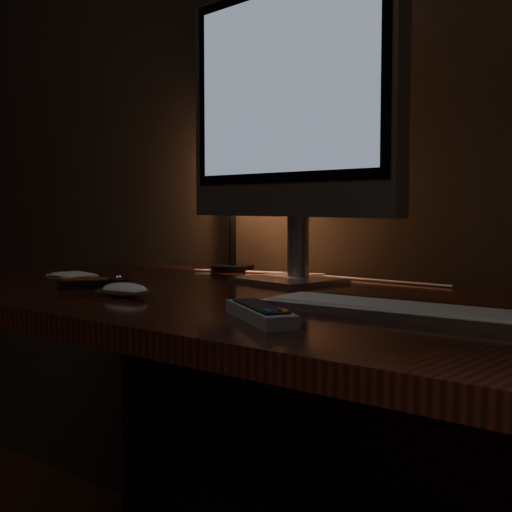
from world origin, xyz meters
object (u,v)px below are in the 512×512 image
Objects in this scene: mouse at (125,292)px; desk_lamp at (231,171)px; tv_remote at (260,313)px; monitor at (288,105)px; keyboard at (394,309)px; media_remote at (94,283)px; desk at (288,359)px.

desk_lamp is at bearing 98.04° from mouse.
monitor is at bearing 154.72° from tv_remote.
keyboard is 0.65m from media_remote.
monitor reaches higher than keyboard.
monitor is 4.52× the size of media_remote.
tv_remote is (0.29, -0.44, -0.37)m from monitor.
monitor is 1.49× the size of keyboard.
monitor is 3.38× the size of tv_remote.
desk is 2.45× the size of monitor.
media_remote reaches higher than keyboard.
tv_remote reaches higher than keyboard.
desk_lamp is at bearing 37.72° from media_remote.
desk_lamp is (-0.52, 0.51, 0.24)m from tv_remote.
desk_lamp is at bearing 170.95° from monitor.
monitor is at bearing -29.18° from desk_lamp.
tv_remote is (0.36, -0.05, 0.00)m from mouse.
mouse is 0.37m from tv_remote.
desk_lamp is (-0.16, 0.47, 0.24)m from mouse.
media_remote is 0.48m from desk_lamp.
media_remote is at bearing -158.79° from tv_remote.
desk is at bearing 39.85° from mouse.
desk is 0.55m from monitor.
desk is 0.34m from keyboard.
keyboard is (0.29, -0.11, 0.14)m from desk.
media_remote is (-0.36, -0.19, 0.14)m from desk.
desk_lamp reaches higher than mouse.
monitor is (-0.12, 0.15, 0.51)m from desk.
desk is at bearing 156.58° from keyboard.
monitor is 0.61m from keyboard.
mouse is 0.68× the size of media_remote.
media_remote is at bearing 152.00° from mouse.
tv_remote is at bearing -17.62° from mouse.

